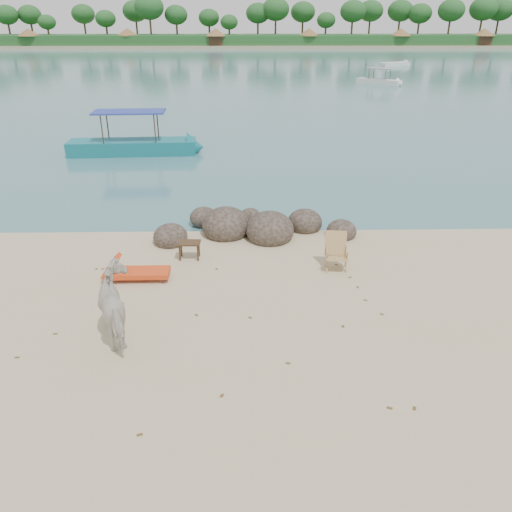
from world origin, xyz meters
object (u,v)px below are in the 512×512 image
(boat_near, at_px, (130,118))
(boulders, at_px, (251,228))
(deck_chair, at_px, (337,254))
(side_table, at_px, (190,251))
(lounge_chair, at_px, (141,271))
(cow, at_px, (119,307))

(boat_near, bearing_deg, boulders, -64.77)
(boulders, bearing_deg, deck_chair, -48.51)
(side_table, xyz_separation_m, boat_near, (-4.25, 13.03, 1.52))
(boulders, bearing_deg, boat_near, 118.36)
(side_table, height_order, lounge_chair, lounge_chair)
(lounge_chair, bearing_deg, boat_near, 101.86)
(side_table, xyz_separation_m, lounge_chair, (-1.17, -1.25, 0.02))
(side_table, relative_size, boat_near, 0.09)
(lounge_chair, xyz_separation_m, deck_chair, (5.29, 0.45, 0.22))
(side_table, xyz_separation_m, deck_chair, (4.12, -0.80, 0.25))
(boulders, xyz_separation_m, deck_chair, (2.33, -2.63, 0.27))
(side_table, height_order, boat_near, boat_near)
(cow, height_order, deck_chair, cow)
(cow, bearing_deg, lounge_chair, -112.68)
(deck_chair, bearing_deg, boat_near, 127.14)
(side_table, relative_size, deck_chair, 0.64)
(lounge_chair, bearing_deg, boulders, 45.86)
(lounge_chair, bearing_deg, cow, -88.33)
(side_table, distance_m, boat_near, 13.79)
(lounge_chair, bearing_deg, side_table, 46.60)
(boulders, relative_size, deck_chair, 6.35)
(deck_chair, bearing_deg, side_table, 174.98)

